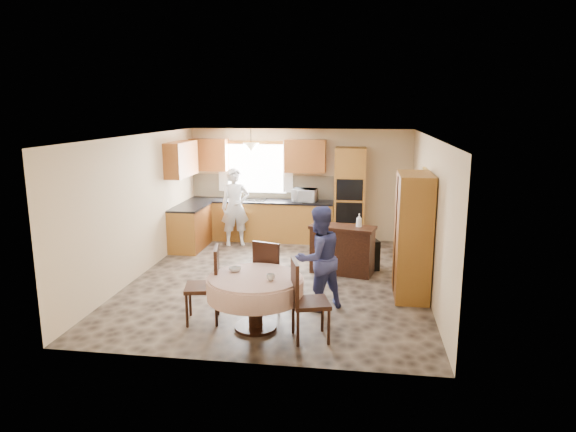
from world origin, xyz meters
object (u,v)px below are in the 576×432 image
(cupboard, at_px, (413,236))
(chair_back, at_px, (270,270))
(chair_right, at_px, (304,296))
(dining_table, at_px, (255,288))
(sideboard, at_px, (342,251))
(oven_tower, at_px, (350,196))
(person_sink, at_px, (235,207))
(person_dining, at_px, (318,258))
(chair_left, at_px, (208,281))

(cupboard, bearing_deg, chair_back, -159.69)
(chair_right, bearing_deg, dining_table, 54.88)
(sideboard, relative_size, chair_back, 1.12)
(oven_tower, relative_size, chair_back, 2.05)
(oven_tower, distance_m, cupboard, 3.29)
(chair_right, xyz_separation_m, person_sink, (-2.02, 4.46, 0.25))
(oven_tower, bearing_deg, chair_right, -95.07)
(chair_right, bearing_deg, chair_back, 15.25)
(chair_right, bearing_deg, person_dining, -20.92)
(cupboard, xyz_separation_m, person_dining, (-1.42, -0.75, -0.20))
(cupboard, distance_m, person_sink, 4.39)
(cupboard, relative_size, chair_back, 1.90)
(sideboard, xyz_separation_m, dining_table, (-1.07, -2.57, 0.17))
(oven_tower, height_order, chair_right, oven_tower)
(chair_left, bearing_deg, oven_tower, 145.62)
(chair_left, height_order, chair_right, chair_left)
(sideboard, distance_m, chair_right, 2.84)
(person_dining, bearing_deg, chair_right, 47.15)
(chair_right, bearing_deg, sideboard, -23.88)
(oven_tower, bearing_deg, sideboard, -91.67)
(chair_left, distance_m, person_sink, 4.12)
(person_sink, height_order, person_dining, person_sink)
(oven_tower, bearing_deg, person_dining, -95.18)
(dining_table, height_order, person_dining, person_dining)
(person_dining, bearing_deg, chair_left, -13.14)
(oven_tower, distance_m, person_dining, 3.89)
(sideboard, bearing_deg, person_dining, -85.82)
(chair_left, xyz_separation_m, chair_back, (0.75, 0.65, -0.02))
(oven_tower, xyz_separation_m, chair_left, (-1.83, -4.55, -0.47))
(chair_left, bearing_deg, chair_right, 61.67)
(oven_tower, distance_m, chair_right, 4.99)
(person_dining, bearing_deg, chair_back, -34.70)
(dining_table, relative_size, chair_right, 1.22)
(cupboard, height_order, chair_left, cupboard)
(cupboard, height_order, chair_right, cupboard)
(dining_table, distance_m, person_sink, 4.43)
(chair_back, distance_m, person_sink, 3.69)
(dining_table, bearing_deg, cupboard, 36.08)
(sideboard, height_order, chair_left, chair_left)
(chair_back, relative_size, person_dining, 0.66)
(cupboard, bearing_deg, dining_table, -143.92)
(chair_left, bearing_deg, person_sink, 176.27)
(dining_table, bearing_deg, person_dining, 47.53)
(cupboard, xyz_separation_m, chair_right, (-1.51, -1.84, -0.40))
(cupboard, relative_size, chair_right, 1.84)
(chair_right, bearing_deg, cupboard, -55.61)
(chair_left, relative_size, person_dining, 0.69)
(oven_tower, xyz_separation_m, person_sink, (-2.46, -0.49, -0.22))
(dining_table, bearing_deg, sideboard, 67.45)
(chair_left, distance_m, chair_right, 1.45)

